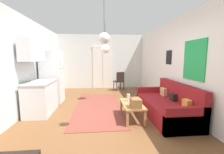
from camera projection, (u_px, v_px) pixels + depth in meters
ground_plane at (104, 120)px, 3.74m from camera, size 4.81×8.32×0.10m
wall_back at (101, 62)px, 7.42m from camera, size 4.41×0.13×2.65m
wall_right at (189, 66)px, 3.76m from camera, size 0.12×7.92×2.65m
wall_left at (9, 67)px, 3.36m from camera, size 0.12×7.92×2.65m
area_rug at (98, 107)px, 4.55m from camera, size 1.39×3.05×0.01m
couch at (167, 106)px, 3.88m from camera, size 0.92×2.07×0.87m
coffee_table at (132, 105)px, 3.69m from camera, size 0.48×0.96×0.40m
bamboo_vase at (128, 98)px, 3.83m from camera, size 0.08×0.08×0.41m
handbag at (136, 103)px, 3.35m from camera, size 0.23×0.30×0.32m
refrigerator at (52, 77)px, 5.04m from camera, size 0.66×0.66×1.74m
kitchen_counter at (39, 86)px, 4.02m from camera, size 0.64×1.06×2.02m
accent_chair at (119, 80)px, 6.86m from camera, size 0.52×0.50×0.88m
pendant_lamp_near at (104, 38)px, 2.74m from camera, size 0.20×0.20×0.87m
pendant_lamp_far at (105, 49)px, 4.91m from camera, size 0.28×0.28×0.98m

